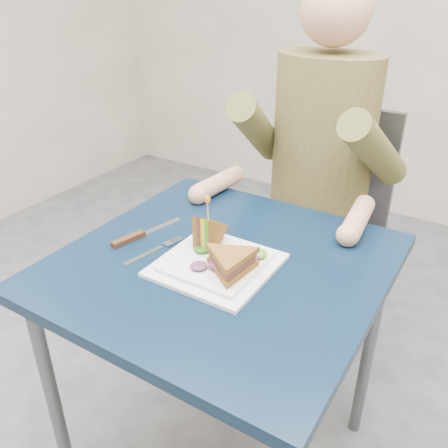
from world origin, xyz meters
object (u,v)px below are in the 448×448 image
Objects in this scene: sandwich_upright at (208,233)px; sandwich_flat at (231,262)px; table at (222,287)px; fork at (153,251)px; knife at (135,237)px; plate at (216,264)px; chair at (324,214)px; diner at (323,124)px.

sandwich_flat is at bearing -33.11° from sandwich_upright.
sandwich_upright reaches higher than sandwich_flat.
fork is (-0.17, -0.06, 0.08)m from table.
knife is at bearing -172.48° from table.
sandwich_flat reaches higher than plate.
sandwich_upright reaches higher than knife.
sandwich_upright is 0.15m from fork.
knife is (-0.25, -0.75, 0.20)m from chair.
sandwich_upright is (-0.05, 0.04, 0.05)m from plate.
sandwich_upright is at bearing 139.30° from plate.
plate is at bearing 155.56° from sandwich_flat.
sandwich_upright reaches higher than table.
chair is 0.39m from diner.
plate is 0.25m from knife.
diner reaches higher than sandwich_upright.
table is 0.09m from plate.
plate is at bearing -89.59° from chair.
fork reaches higher than table.
chair is 0.82m from fork.
chair is 4.69× the size of sandwich_flat.
table is 0.27m from knife.
knife is (-0.31, 0.02, -0.04)m from sandwich_flat.
table is 0.66m from diner.
knife is (-0.25, -0.64, -0.18)m from diner.
sandwich_upright is 0.21m from knife.
sandwich_upright is at bearing 12.68° from knife.
sandwich_flat is at bearing -24.44° from plate.
fork is (-0.23, -0.00, -0.04)m from sandwich_flat.
diner is 0.71m from fork.
diner reaches higher than sandwich_flat.
fork is at bearing -179.25° from sandwich_flat.
table is at bearing -15.02° from sandwich_upright.
chair is 0.82m from sandwich_flat.
chair is 0.78m from plate.
plate is 1.18× the size of knife.
table is 4.21× the size of fork.
diner is at bearing 68.82° from knife.
sandwich_flat is at bearing -85.56° from chair.
diner is at bearing 85.51° from sandwich_upright.
sandwich_upright is (-0.05, 0.01, 0.13)m from table.
fork is at bearing -160.02° from table.
plate reaches higher than fork.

